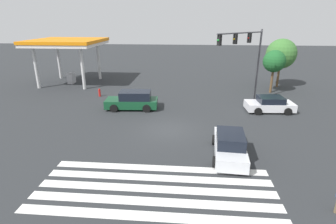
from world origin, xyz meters
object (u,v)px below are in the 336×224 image
(traffic_signal_mast, at_px, (247,51))
(car_0, at_px, (133,100))
(tree_corner_a, at_px, (274,61))
(fire_hydrant, at_px, (100,92))
(car_2, at_px, (270,104))
(tree_corner_c, at_px, (281,54))
(car_1, at_px, (230,145))

(traffic_signal_mast, distance_m, car_0, 11.26)
(car_0, xyz_separation_m, tree_corner_a, (14.35, 6.95, 2.70))
(tree_corner_a, bearing_deg, traffic_signal_mast, -128.84)
(car_0, relative_size, fire_hydrant, 5.63)
(traffic_signal_mast, bearing_deg, car_2, 99.84)
(car_2, distance_m, tree_corner_c, 10.64)
(tree_corner_c, height_order, fire_hydrant, tree_corner_c)
(car_1, bearing_deg, tree_corner_c, -20.55)
(traffic_signal_mast, relative_size, tree_corner_c, 1.22)
(car_0, relative_size, car_2, 1.14)
(car_2, bearing_deg, tree_corner_c, -113.89)
(car_2, bearing_deg, traffic_signal_mast, -38.74)
(car_1, bearing_deg, car_2, -24.77)
(car_0, xyz_separation_m, tree_corner_c, (15.90, 9.77, 3.19))
(tree_corner_c, bearing_deg, traffic_signal_mast, -125.57)
(traffic_signal_mast, distance_m, tree_corner_c, 9.84)
(traffic_signal_mast, height_order, car_2, traffic_signal_mast)
(car_0, bearing_deg, tree_corner_a, -157.99)
(traffic_signal_mast, relative_size, car_2, 1.65)
(tree_corner_a, xyz_separation_m, fire_hydrant, (-18.80, -3.18, -3.08))
(traffic_signal_mast, xyz_separation_m, car_1, (-2.55, -10.17, -4.45))
(car_0, height_order, tree_corner_c, tree_corner_c)
(tree_corner_a, height_order, fire_hydrant, tree_corner_a)
(tree_corner_a, bearing_deg, car_2, -106.35)
(car_1, height_order, car_2, car_1)
(car_0, bearing_deg, car_2, 177.52)
(car_0, distance_m, tree_corner_c, 18.93)
(tree_corner_a, distance_m, fire_hydrant, 19.31)
(tree_corner_a, bearing_deg, car_0, -154.16)
(car_2, bearing_deg, car_0, -2.23)
(car_0, bearing_deg, traffic_signal_mast, -173.71)
(car_0, relative_size, tree_corner_a, 1.02)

